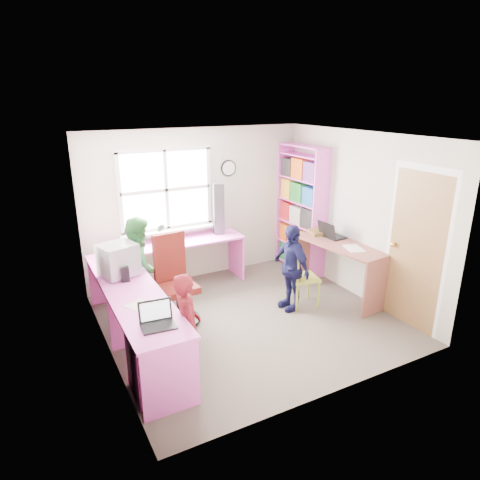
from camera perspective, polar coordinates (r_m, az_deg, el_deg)
The scene contains 19 objects.
room at distance 5.43m, azimuth 0.86°, elevation 1.23°, with size 3.64×3.44×2.44m.
l_desk at distance 4.93m, azimuth -10.74°, elevation -10.63°, with size 2.38×2.95×0.75m.
right_desk at distance 6.44m, azimuth 13.43°, elevation -2.28°, with size 0.82×1.49×0.82m.
bookshelf at distance 7.22m, azimuth 8.12°, elevation 3.70°, with size 0.30×1.02×2.10m.
swivel_chair at distance 5.67m, azimuth -8.66°, elevation -5.91°, with size 0.60×0.60×1.18m.
wooden_chair at distance 6.05m, azimuth 7.93°, elevation -4.58°, with size 0.45×0.45×0.87m.
crt_monitor at distance 5.39m, azimuth -15.90°, elevation -2.57°, with size 0.50×0.47×0.40m.
laptop_left at distance 4.26m, azimuth -11.00°, elevation -10.36°, with size 0.35×0.30×0.22m.
laptop_right at distance 6.55m, azimuth 11.96°, elevation 0.83°, with size 0.31×0.37×0.25m.
speaker_a at distance 5.26m, azimuth -15.09°, elevation -4.42°, with size 0.09×0.09×0.18m.
speaker_b at distance 5.78m, azimuth -16.05°, elevation -2.35°, with size 0.11×0.11×0.18m.
cd_tower at distance 6.75m, azimuth -2.89°, elevation 4.17°, with size 0.19×0.18×0.81m.
game_box at distance 6.70m, azimuth 10.54°, elevation 1.03°, with size 0.35×0.35×0.06m.
paper_a at distance 4.64m, azimuth -12.93°, elevation -8.62°, with size 0.35×0.39×0.00m.
paper_b at distance 6.17m, azimuth 14.92°, elevation -1.07°, with size 0.31×0.37×0.00m.
potted_plant at distance 6.47m, azimuth -10.69°, elevation 0.87°, with size 0.17×0.13×0.30m, color #286533.
person_red at distance 4.52m, azimuth -7.00°, elevation -11.40°, with size 0.43×0.28×1.18m, color maroon.
person_green at distance 5.82m, azimuth -13.09°, elevation -3.59°, with size 0.67×0.52×1.38m, color #2D7232.
person_navy at distance 5.92m, azimuth 6.82°, elevation -3.65°, with size 0.72×0.30×1.22m, color #13133D.
Camera 1 is at (-2.49, -4.44, 2.84)m, focal length 32.00 mm.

